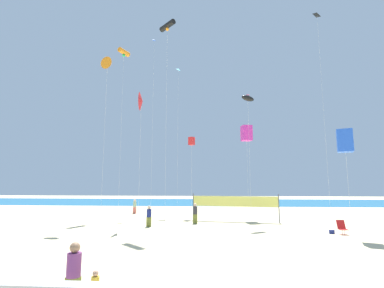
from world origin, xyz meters
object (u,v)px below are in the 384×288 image
object	(u,v)px
folding_beach_chair	(342,227)
kite_black_diamond	(318,18)
toddler_figure	(95,287)
kite_red_box	(192,141)
beachgoer_sage_shirt	(135,206)
beach_handbag	(332,232)
volleyball_net	(234,202)
kite_orange_tube	(124,53)
kite_magenta_box	(247,133)
kite_blue_diamond	(154,51)
kite_blue_box	(345,141)
beachgoer_navy_shirt	(149,215)
kite_black_inflatable	(248,99)
kite_black_tube	(167,26)
beachgoer_charcoal_shirt	(195,213)
kite_orange_delta	(107,64)
kite_red_delta	(141,101)
mother_figure	(74,272)

from	to	relation	value
folding_beach_chair	kite_black_diamond	world-z (taller)	kite_black_diamond
toddler_figure	kite_red_box	world-z (taller)	kite_red_box
beachgoer_sage_shirt	beach_handbag	world-z (taller)	beachgoer_sage_shirt
volleyball_net	beach_handbag	bearing A→B (deg)	-44.25
toddler_figure	beachgoer_sage_shirt	bearing A→B (deg)	136.94
kite_orange_tube	kite_magenta_box	distance (m)	16.86
toddler_figure	kite_blue_diamond	world-z (taller)	kite_blue_diamond
kite_blue_box	kite_blue_diamond	size ratio (longest dim) A/B	0.31
beachgoer_navy_shirt	kite_magenta_box	size ratio (longest dim) A/B	0.17
kite_black_inflatable	kite_blue_diamond	distance (m)	16.63
beach_handbag	kite_black_inflatable	size ratio (longest dim) A/B	0.03
kite_black_tube	kite_red_box	world-z (taller)	kite_black_tube
beach_handbag	kite_blue_diamond	bearing A→B (deg)	137.82
beachgoer_charcoal_shirt	kite_orange_delta	distance (m)	15.46
kite_red_box	kite_black_diamond	bearing A→B (deg)	-13.70
kite_black_diamond	beachgoer_navy_shirt	bearing A→B (deg)	-164.75
kite_orange_delta	toddler_figure	bearing A→B (deg)	-68.23
kite_black_diamond	kite_black_tube	distance (m)	14.71
beach_handbag	kite_blue_diamond	distance (m)	28.78
beachgoer_charcoal_shirt	kite_black_diamond	xyz separation A→B (m)	(11.85, 2.13, 18.35)
volleyball_net	kite_black_tube	world-z (taller)	kite_black_tube
kite_orange_delta	kite_red_delta	bearing A→B (deg)	-11.53
folding_beach_chair	kite_black_diamond	bearing A→B (deg)	88.81
beachgoer_charcoal_shirt	kite_black_tube	size ratio (longest dim) A/B	0.09
kite_orange_delta	beach_handbag	bearing A→B (deg)	-12.39
beachgoer_navy_shirt	kite_black_tube	bearing A→B (deg)	99.07
mother_figure	kite_black_tube	bearing A→B (deg)	91.56
mother_figure	volleyball_net	xyz separation A→B (m)	(5.70, 17.74, 0.74)
kite_black_diamond	kite_orange_tube	bearing A→B (deg)	169.61
volleyball_net	kite_blue_box	distance (m)	10.49
beachgoer_charcoal_shirt	kite_black_tube	distance (m)	16.56
beachgoer_navy_shirt	mother_figure	bearing A→B (deg)	-35.12
kite_red_delta	kite_blue_diamond	size ratio (longest dim) A/B	0.51
beachgoer_navy_shirt	folding_beach_chair	world-z (taller)	beachgoer_navy_shirt
kite_magenta_box	beachgoer_navy_shirt	bearing A→B (deg)	-142.42
kite_orange_tube	kite_black_diamond	bearing A→B (deg)	-10.39
kite_blue_box	kite_red_box	bearing A→B (deg)	137.14
folding_beach_chair	volleyball_net	bearing A→B (deg)	153.69
beachgoer_sage_shirt	kite_red_box	world-z (taller)	kite_red_box
kite_orange_tube	kite_blue_diamond	bearing A→B (deg)	54.60
folding_beach_chair	kite_black_diamond	xyz separation A→B (m)	(1.88, 6.35, 18.76)
kite_black_inflatable	kite_orange_delta	bearing A→B (deg)	-174.23
beachgoer_charcoal_shirt	beachgoer_navy_shirt	bearing A→B (deg)	20.82
kite_blue_diamond	kite_orange_delta	world-z (taller)	kite_blue_diamond
beach_handbag	kite_black_tube	world-z (taller)	kite_black_tube
beachgoer_sage_shirt	kite_red_delta	bearing A→B (deg)	154.99
beachgoer_charcoal_shirt	kite_red_delta	bearing A→B (deg)	3.11
folding_beach_chair	kite_orange_delta	distance (m)	22.89
kite_red_delta	kite_blue_box	bearing A→B (deg)	-14.80
kite_orange_tube	kite_black_tube	bearing A→B (deg)	-47.42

